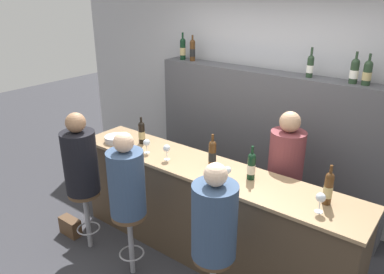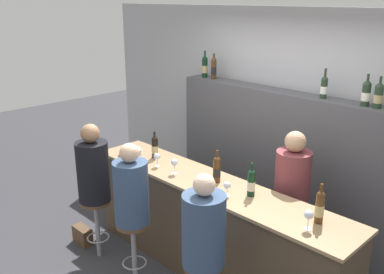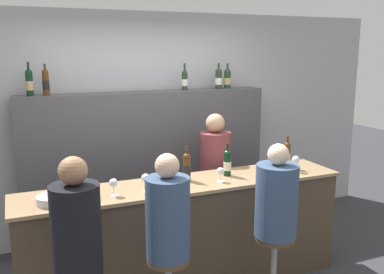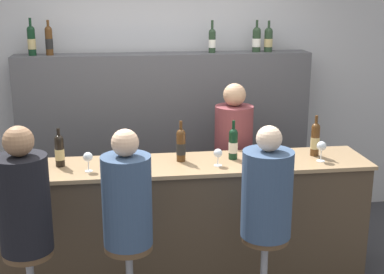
{
  "view_description": "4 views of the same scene",
  "coord_description": "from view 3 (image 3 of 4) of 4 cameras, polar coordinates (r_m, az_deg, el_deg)",
  "views": [
    {
      "loc": [
        1.81,
        -2.32,
        2.58
      ],
      "look_at": [
        -0.13,
        0.2,
        1.3
      ],
      "focal_mm": 35.0,
      "sensor_mm": 36.0,
      "label": 1
    },
    {
      "loc": [
        2.55,
        -2.48,
        2.7
      ],
      "look_at": [
        -0.23,
        0.24,
        1.42
      ],
      "focal_mm": 40.0,
      "sensor_mm": 36.0,
      "label": 2
    },
    {
      "loc": [
        -1.39,
        -3.13,
        2.17
      ],
      "look_at": [
        0.02,
        0.18,
        1.44
      ],
      "focal_mm": 40.0,
      "sensor_mm": 36.0,
      "label": 3
    },
    {
      "loc": [
        -0.43,
        -3.63,
        2.3
      ],
      "look_at": [
        0.09,
        0.17,
        1.24
      ],
      "focal_mm": 50.0,
      "sensor_mm": 36.0,
      "label": 4
    }
  ],
  "objects": [
    {
      "name": "wine_bottle_backbar_4",
      "position": [
        5.15,
        4.74,
        7.79
      ],
      "size": [
        0.08,
        0.08,
        0.3
      ],
      "color": "#233823",
      "rests_on": "back_bar_cabinet"
    },
    {
      "name": "wine_bottle_counter_2",
      "position": [
        4.04,
        4.74,
        -3.41
      ],
      "size": [
        0.07,
        0.07,
        0.31
      ],
      "color": "black",
      "rests_on": "bar_counter"
    },
    {
      "name": "wine_bottle_backbar_0",
      "position": [
        4.57,
        -20.87,
        6.83
      ],
      "size": [
        0.07,
        0.07,
        0.34
      ],
      "color": "black",
      "rests_on": "back_bar_cabinet"
    },
    {
      "name": "wine_glass_1",
      "position": [
        3.6,
        -6.22,
        -5.51
      ],
      "size": [
        0.07,
        0.07,
        0.16
      ],
      "color": "silver",
      "rests_on": "bar_counter"
    },
    {
      "name": "wine_glass_2",
      "position": [
        3.85,
        3.81,
        -4.64
      ],
      "size": [
        0.07,
        0.07,
        0.13
      ],
      "color": "silver",
      "rests_on": "bar_counter"
    },
    {
      "name": "wall_back",
      "position": [
        5.05,
        -6.73,
        1.53
      ],
      "size": [
        6.4,
        0.05,
        2.6
      ],
      "color": "#B2B2B7",
      "rests_on": "ground_plane"
    },
    {
      "name": "wine_bottle_counter_0",
      "position": [
        3.63,
        -14.34,
        -5.47
      ],
      "size": [
        0.07,
        0.07,
        0.3
      ],
      "color": "black",
      "rests_on": "bar_counter"
    },
    {
      "name": "bartender",
      "position": [
        4.63,
        3.02,
        -7.0
      ],
      "size": [
        0.34,
        0.34,
        1.52
      ],
      "color": "brown",
      "rests_on": "ground_plane"
    },
    {
      "name": "wine_glass_0",
      "position": [
        3.53,
        -10.43,
        -6.1
      ],
      "size": [
        0.07,
        0.07,
        0.15
      ],
      "color": "silver",
      "rests_on": "bar_counter"
    },
    {
      "name": "wine_bottle_backbar_3",
      "position": [
        5.1,
        3.56,
        7.8
      ],
      "size": [
        0.08,
        0.08,
        0.3
      ],
      "color": "#233823",
      "rests_on": "back_bar_cabinet"
    },
    {
      "name": "wine_bottle_backbar_2",
      "position": [
        4.92,
        -0.99,
        7.63
      ],
      "size": [
        0.07,
        0.07,
        0.3
      ],
      "color": "#233823",
      "rests_on": "back_bar_cabinet"
    },
    {
      "name": "guest_seated_middle",
      "position": [
        3.15,
        -3.25,
        -10.19
      ],
      "size": [
        0.32,
        0.32,
        0.78
      ],
      "color": "#334766",
      "rests_on": "bar_stool_middle"
    },
    {
      "name": "wine_bottle_counter_3",
      "position": [
        4.38,
        12.54,
        -2.31
      ],
      "size": [
        0.07,
        0.07,
        0.33
      ],
      "color": "#4C2D14",
      "rests_on": "bar_counter"
    },
    {
      "name": "wine_glass_3",
      "position": [
        4.26,
        13.66,
        -3.01
      ],
      "size": [
        0.07,
        0.07,
        0.16
      ],
      "color": "silver",
      "rests_on": "bar_counter"
    },
    {
      "name": "bar_counter",
      "position": [
        4.03,
        -0.74,
        -12.91
      ],
      "size": [
        2.99,
        0.57,
        1.01
      ],
      "color": "#473828",
      "rests_on": "ground_plane"
    },
    {
      "name": "guest_seated_left",
      "position": [
        3.0,
        -15.2,
        -11.29
      ],
      "size": [
        0.33,
        0.33,
        0.83
      ],
      "color": "black",
      "rests_on": "bar_stool_left"
    },
    {
      "name": "wine_bottle_backbar_1",
      "position": [
        4.57,
        -18.92,
        6.94
      ],
      "size": [
        0.07,
        0.07,
        0.32
      ],
      "color": "#4C2D14",
      "rests_on": "back_bar_cabinet"
    },
    {
      "name": "wine_bottle_counter_1",
      "position": [
        3.87,
        -0.71,
        -3.96
      ],
      "size": [
        0.07,
        0.07,
        0.32
      ],
      "color": "#4C2D14",
      "rests_on": "bar_counter"
    },
    {
      "name": "guest_seated_right",
      "position": [
        3.55,
        11.2,
        -7.95
      ],
      "size": [
        0.34,
        0.34,
        0.77
      ],
      "color": "#334766",
      "rests_on": "bar_stool_right"
    },
    {
      "name": "metal_bowl",
      "position": [
        3.5,
        -18.11,
        -7.95
      ],
      "size": [
        0.24,
        0.24,
        0.06
      ],
      "color": "#B7B7BC",
      "rests_on": "bar_counter"
    },
    {
      "name": "back_bar_cabinet",
      "position": [
        4.94,
        -5.87,
        -3.93
      ],
      "size": [
        2.8,
        0.28,
        1.72
      ],
      "color": "#4C4C51",
      "rests_on": "ground_plane"
    },
    {
      "name": "bar_stool_right",
      "position": [
        3.74,
        10.9,
        -15.01
      ],
      "size": [
        0.32,
        0.32,
        0.67
      ],
      "color": "gray",
      "rests_on": "ground_plane"
    }
  ]
}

